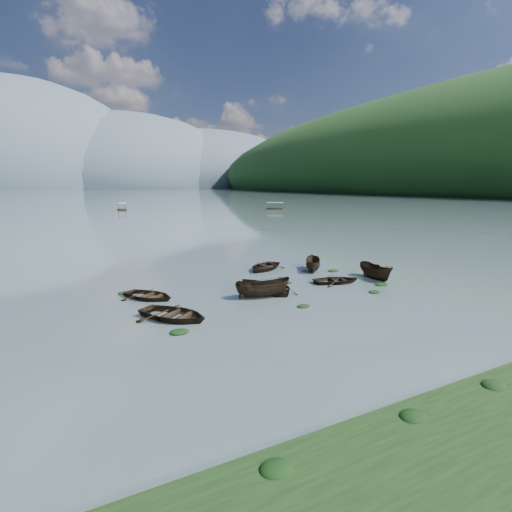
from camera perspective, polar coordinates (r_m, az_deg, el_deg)
name	(u,v)px	position (r m, az deg, el deg)	size (l,w,h in m)	color
ground_plane	(335,310)	(29.08, 11.23, -7.63)	(2400.00, 2400.00, 0.00)	#506164
haze_mtn_b	(18,188)	(922.37, -30.88, 8.31)	(520.00, 520.00, 340.00)	#475666
haze_mtn_c	(123,188)	(934.78, -18.43, 9.23)	(520.00, 520.00, 260.00)	#475666
haze_mtn_d	(201,187)	(981.31, -7.88, 9.68)	(520.00, 520.00, 220.00)	#475666
rowboat_0	(174,319)	(27.40, -11.68, -8.78)	(3.58, 5.01, 1.04)	black
rowboat_1	(278,291)	(33.59, 3.21, -5.00)	(2.94, 4.12, 0.85)	black
rowboat_2	(263,297)	(31.81, 0.96, -5.87)	(1.67, 4.44, 1.72)	black
rowboat_3	(257,288)	(34.60, 0.08, -4.53)	(3.16, 4.42, 0.92)	black
rowboat_4	(336,283)	(36.94, 11.41, -3.78)	(3.01, 4.21, 0.87)	black
rowboat_5	(376,279)	(39.51, 16.72, -3.10)	(1.65, 4.38, 1.69)	black
rowboat_6	(149,298)	(32.49, -15.05, -5.88)	(3.09, 4.33, 0.90)	black
rowboat_7	(264,270)	(41.77, 1.15, -1.94)	(3.47, 4.85, 1.01)	black
rowboat_8	(312,270)	(41.77, 8.07, -2.05)	(1.50, 4.00, 1.54)	black
weed_clump_0	(179,333)	(24.89, -10.89, -10.74)	(1.18, 0.97, 0.26)	black
weed_clump_1	(304,307)	(29.55, 6.80, -7.21)	(1.02, 0.81, 0.22)	black
weed_clump_2	(374,293)	(34.46, 16.56, -5.03)	(1.04, 0.83, 0.23)	black
weed_clump_3	(305,272)	(41.13, 7.07, -2.22)	(0.92, 0.78, 0.20)	black
weed_clump_4	(381,285)	(37.14, 17.49, -3.98)	(1.21, 0.96, 0.25)	black
weed_clump_5	(125,294)	(34.43, -18.22, -5.14)	(1.11, 0.90, 0.24)	black
weed_clump_6	(287,283)	(36.20, 4.45, -3.89)	(0.94, 0.79, 0.20)	black
weed_clump_7	(333,271)	(41.70, 10.97, -2.16)	(1.18, 0.95, 0.26)	black
pontoon_centre	(122,210)	(142.78, -18.58, 6.21)	(2.62, 6.28, 2.41)	black
pontoon_right	(275,209)	(141.58, 2.72, 6.70)	(2.48, 5.94, 2.28)	black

